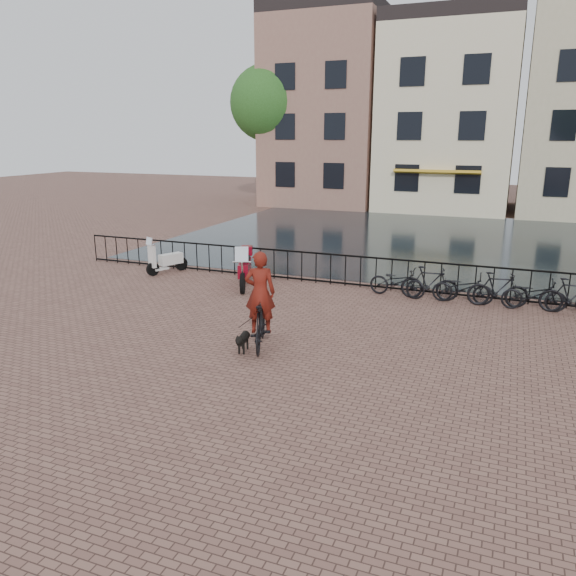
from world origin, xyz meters
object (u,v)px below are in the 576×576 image
at_px(cyclist, 260,306).
at_px(motorcycle, 245,264).
at_px(dog, 243,341).
at_px(scooter, 167,254).

height_order(cyclist, motorcycle, cyclist).
xyz_separation_m(dog, scooter, (-5.78, 5.71, 0.45)).
relative_size(dog, scooter, 0.49).
bearing_deg(scooter, motorcycle, 12.58).
bearing_deg(motorcycle, cyclist, -81.06).
bearing_deg(dog, cyclist, 45.89).
height_order(dog, scooter, scooter).
relative_size(cyclist, dog, 3.47).
bearing_deg(scooter, dog, -20.81).
xyz_separation_m(cyclist, motorcycle, (-2.66, 4.65, -0.24)).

